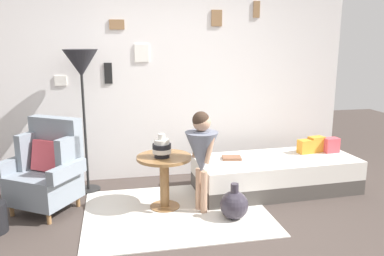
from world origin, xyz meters
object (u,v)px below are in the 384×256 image
vase_striped (162,148)px  person_child (202,149)px  floor_lamp (81,69)px  armchair (48,169)px  book_on_daybed (232,158)px  daybed (276,174)px  demijohn_near (234,205)px  side_table (164,171)px

vase_striped → person_child: person_child is taller
vase_striped → floor_lamp: size_ratio=0.15×
person_child → armchair: bearing=165.9°
book_on_daybed → floor_lamp: bearing=167.5°
daybed → demijohn_near: 0.98m
armchair → book_on_daybed: 2.05m
side_table → demijohn_near: bearing=-32.0°
floor_lamp → person_child: floor_lamp is taller
demijohn_near → book_on_daybed: bearing=75.2°
daybed → book_on_daybed: 0.58m
armchair → vase_striped: size_ratio=3.87×
vase_striped → person_child: size_ratio=0.23×
book_on_daybed → vase_striped: bearing=-158.3°
floor_lamp → person_child: 1.66m
vase_striped → floor_lamp: bearing=138.6°
vase_striped → book_on_daybed: 0.97m
daybed → vase_striped: size_ratio=7.71×
book_on_daybed → demijohn_near: bearing=-104.8°
person_child → demijohn_near: 0.65m
armchair → vase_striped: 1.23m
demijohn_near → daybed: bearing=42.0°
demijohn_near → floor_lamp: bearing=143.8°
floor_lamp → book_on_daybed: 2.00m
side_table → book_on_daybed: size_ratio=2.64×
armchair → book_on_daybed: armchair is taller
floor_lamp → demijohn_near: floor_lamp is taller
vase_striped → person_child: bearing=-19.5°
daybed → vase_striped: bearing=-168.7°
armchair → daybed: bearing=0.5°
daybed → side_table: (-1.38, -0.25, 0.21)m
book_on_daybed → demijohn_near: (-0.19, -0.72, -0.27)m
demijohn_near → armchair: bearing=161.3°
vase_striped → demijohn_near: vase_striped is taller
armchair → person_child: bearing=-14.1°
side_table → floor_lamp: bearing=140.8°
floor_lamp → book_on_daybed: size_ratio=7.59×
daybed → armchair: bearing=-179.5°
armchair → floor_lamp: 1.17m
daybed → floor_lamp: size_ratio=1.16×
daybed → side_table: size_ratio=3.33×
armchair → person_child: (1.57, -0.39, 0.24)m
vase_striped → daybed: bearing=11.3°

